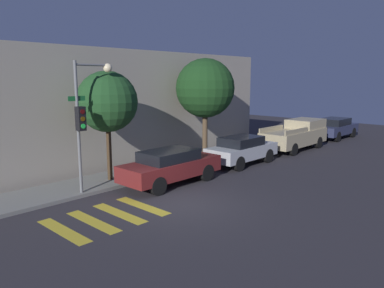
{
  "coord_description": "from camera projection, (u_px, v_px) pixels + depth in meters",
  "views": [
    {
      "loc": [
        -9.27,
        -9.32,
        4.54
      ],
      "look_at": [
        2.86,
        2.1,
        1.6
      ],
      "focal_mm": 35.0,
      "sensor_mm": 36.0,
      "label": 1
    }
  ],
  "objects": [
    {
      "name": "sidewalk",
      "position": [
        111.0,
        180.0,
        16.68
      ],
      "size": [
        26.0,
        2.39,
        0.14
      ],
      "primitive_type": "cube",
      "color": "slate",
      "rests_on": "ground"
    },
    {
      "name": "sedan_near_corner",
      "position": [
        171.0,
        166.0,
        16.09
      ],
      "size": [
        4.68,
        1.78,
        1.52
      ],
      "color": "maroon",
      "rests_on": "ground"
    },
    {
      "name": "sedan_middle",
      "position": [
        242.0,
        149.0,
        19.82
      ],
      "size": [
        4.29,
        1.78,
        1.5
      ],
      "color": "#B7BABF",
      "rests_on": "ground"
    },
    {
      "name": "ground_plane",
      "position": [
        180.0,
        204.0,
        13.73
      ],
      "size": [
        60.0,
        60.0,
        0.0
      ],
      "primitive_type": "plane",
      "color": "#2D2B30"
    },
    {
      "name": "pickup_truck",
      "position": [
        296.0,
        134.0,
        24.05
      ],
      "size": [
        5.39,
        2.0,
        1.86
      ],
      "color": "tan",
      "rests_on": "ground"
    },
    {
      "name": "sedan_far_end",
      "position": [
        335.0,
        128.0,
        28.42
      ],
      "size": [
        4.68,
        1.87,
        1.55
      ],
      "color": "#2D3351",
      "rests_on": "ground"
    },
    {
      "name": "building_row",
      "position": [
        57.0,
        109.0,
        19.28
      ],
      "size": [
        26.0,
        6.0,
        5.97
      ],
      "primitive_type": "cube",
      "color": "#A89E8E",
      "rests_on": "ground"
    },
    {
      "name": "tree_near_corner",
      "position": [
        107.0,
        102.0,
        15.9
      ],
      "size": [
        2.6,
        2.6,
        4.86
      ],
      "color": "#42301E",
      "rests_on": "ground"
    },
    {
      "name": "crosswalk",
      "position": [
        106.0,
        217.0,
        12.36
      ],
      "size": [
        3.51,
        2.6,
        0.0
      ],
      "color": "gold",
      "rests_on": "ground"
    },
    {
      "name": "tree_midblock",
      "position": [
        205.0,
        88.0,
        20.34
      ],
      "size": [
        3.21,
        3.21,
        5.61
      ],
      "color": "brown",
      "rests_on": "ground"
    },
    {
      "name": "traffic_light_pole",
      "position": [
        86.0,
        109.0,
        14.22
      ],
      "size": [
        1.95,
        0.56,
        5.19
      ],
      "color": "slate",
      "rests_on": "ground"
    }
  ]
}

